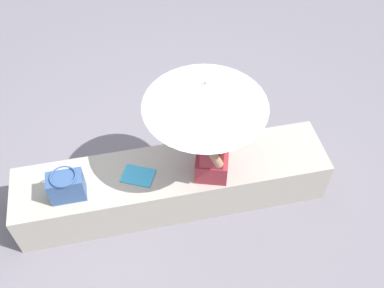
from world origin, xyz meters
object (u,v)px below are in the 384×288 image
Objects in this scene: handbag_black at (66,186)px; magazine at (138,176)px; person_seated at (213,142)px; parasol at (205,94)px.

magazine is (-0.60, -0.08, -0.13)m from handbag_black.
person_seated is at bearing -159.59° from magazine.
parasol is (0.06, -0.07, 0.49)m from person_seated.
handbag_black is at bearing 4.06° from parasol.
person_seated reaches higher than handbag_black.
magazine is at bearing 0.32° from parasol.
parasol is 3.47× the size of handbag_black.
person_seated is 1.29m from handbag_black.
magazine is at bearing -172.27° from handbag_black.
person_seated is 0.76m from magazine.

